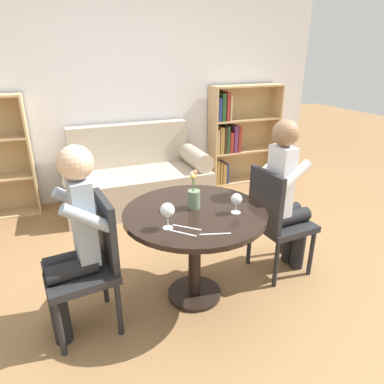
% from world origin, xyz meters
% --- Properties ---
extents(ground_plane, '(16.00, 16.00, 0.00)m').
position_xyz_m(ground_plane, '(0.00, 0.00, 0.00)').
color(ground_plane, olive).
extents(back_wall, '(5.20, 0.05, 2.70)m').
position_xyz_m(back_wall, '(0.00, 2.26, 1.35)').
color(back_wall, silver).
rests_on(back_wall, ground_plane).
extents(round_table, '(0.99, 0.99, 0.71)m').
position_xyz_m(round_table, '(0.00, 0.00, 0.58)').
color(round_table, black).
rests_on(round_table, ground_plane).
extents(couch, '(1.65, 0.80, 0.92)m').
position_xyz_m(couch, '(0.00, 1.83, 0.31)').
color(couch, '#B7A893').
rests_on(couch, ground_plane).
extents(bookshelf_right, '(0.98, 0.28, 1.32)m').
position_xyz_m(bookshelf_right, '(1.45, 2.10, 0.65)').
color(bookshelf_right, tan).
rests_on(bookshelf_right, ground_plane).
extents(chair_left, '(0.46, 0.46, 0.90)m').
position_xyz_m(chair_left, '(-0.72, -0.01, 0.49)').
color(chair_left, '#232326').
rests_on(chair_left, ground_plane).
extents(chair_right, '(0.45, 0.45, 0.90)m').
position_xyz_m(chair_right, '(0.72, 0.05, 0.49)').
color(chair_right, '#232326').
rests_on(chair_right, ground_plane).
extents(person_left, '(0.44, 0.37, 1.24)m').
position_xyz_m(person_left, '(-0.80, -0.03, 0.66)').
color(person_left, black).
rests_on(person_left, ground_plane).
extents(person_right, '(0.43, 0.36, 1.27)m').
position_xyz_m(person_right, '(0.80, 0.06, 0.67)').
color(person_right, black).
rests_on(person_right, ground_plane).
extents(wine_glass_left, '(0.09, 0.09, 0.17)m').
position_xyz_m(wine_glass_left, '(-0.25, -0.17, 0.82)').
color(wine_glass_left, white).
rests_on(wine_glass_left, round_table).
extents(wine_glass_right, '(0.08, 0.08, 0.14)m').
position_xyz_m(wine_glass_right, '(0.25, -0.13, 0.80)').
color(wine_glass_right, white).
rests_on(wine_glass_right, round_table).
extents(flower_vase, '(0.09, 0.09, 0.27)m').
position_xyz_m(flower_vase, '(0.01, 0.05, 0.80)').
color(flower_vase, gray).
rests_on(flower_vase, round_table).
extents(knife_left_setting, '(0.19, 0.07, 0.00)m').
position_xyz_m(knife_left_setting, '(-0.01, -0.34, 0.71)').
color(knife_left_setting, silver).
rests_on(knife_left_setting, round_table).
extents(fork_left_setting, '(0.14, 0.15, 0.00)m').
position_xyz_m(fork_left_setting, '(-0.19, -0.26, 0.71)').
color(fork_left_setting, silver).
rests_on(fork_left_setting, round_table).
extents(knife_right_setting, '(0.15, 0.14, 0.00)m').
position_xyz_m(knife_right_setting, '(-0.14, -0.20, 0.71)').
color(knife_right_setting, silver).
rests_on(knife_right_setting, round_table).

